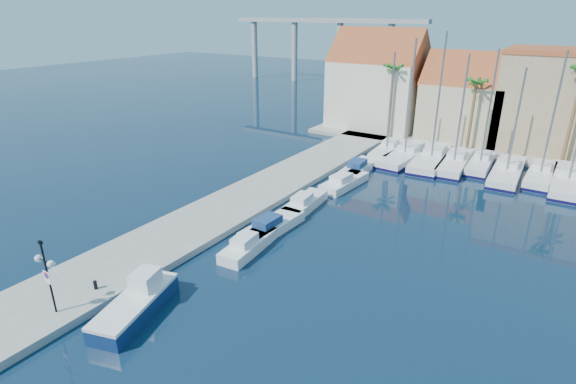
# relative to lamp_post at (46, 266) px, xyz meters

# --- Properties ---
(ground) EXTENTS (260.00, 260.00, 0.00)m
(ground) POSITION_rel_lamp_post_xyz_m (7.42, 3.23, -3.41)
(ground) COLOR #081B30
(ground) RESTS_ON ground
(quay_west) EXTENTS (6.00, 77.00, 0.50)m
(quay_west) POSITION_rel_lamp_post_xyz_m (-1.58, 16.73, -3.16)
(quay_west) COLOR gray
(quay_west) RESTS_ON ground
(shore_north) EXTENTS (54.00, 16.00, 0.50)m
(shore_north) POSITION_rel_lamp_post_xyz_m (17.42, 51.23, -3.16)
(shore_north) COLOR gray
(shore_north) RESTS_ON ground
(lamp_post) EXTENTS (1.51, 0.44, 4.43)m
(lamp_post) POSITION_rel_lamp_post_xyz_m (0.00, 0.00, 0.00)
(lamp_post) COLOR black
(lamp_post) RESTS_ON quay_west
(bollard) EXTENTS (0.21, 0.21, 0.54)m
(bollard) POSITION_rel_lamp_post_xyz_m (-0.11, 2.57, -2.64)
(bollard) COLOR black
(bollard) RESTS_ON quay_west
(fishing_boat) EXTENTS (3.59, 6.30, 2.09)m
(fishing_boat) POSITION_rel_lamp_post_xyz_m (3.27, 2.83, -2.72)
(fishing_boat) COLOR navy
(fishing_boat) RESTS_ON ground
(motorboat_west_0) EXTENTS (2.25, 5.58, 1.40)m
(motorboat_west_0) POSITION_rel_lamp_post_xyz_m (4.13, 11.89, -2.90)
(motorboat_west_0) COLOR white
(motorboat_west_0) RESTS_ON ground
(motorboat_west_1) EXTENTS (2.22, 6.20, 1.40)m
(motorboat_west_1) POSITION_rel_lamp_post_xyz_m (3.77, 15.28, -2.90)
(motorboat_west_1) COLOR white
(motorboat_west_1) RESTS_ON ground
(motorboat_west_2) EXTENTS (2.24, 5.75, 1.40)m
(motorboat_west_2) POSITION_rel_lamp_post_xyz_m (3.58, 20.52, -2.90)
(motorboat_west_2) COLOR white
(motorboat_west_2) RESTS_ON ground
(motorboat_west_3) EXTENTS (2.49, 6.37, 1.40)m
(motorboat_west_3) POSITION_rel_lamp_post_xyz_m (4.12, 27.00, -2.90)
(motorboat_west_3) COLOR white
(motorboat_west_3) RESTS_ON ground
(motorboat_west_4) EXTENTS (2.38, 6.50, 1.40)m
(motorboat_west_4) POSITION_rel_lamp_post_xyz_m (3.47, 31.83, -2.90)
(motorboat_west_4) COLOR white
(motorboat_west_4) RESTS_ON ground
(sailboat_0) EXTENTS (2.68, 8.41, 11.79)m
(sailboat_0) POSITION_rel_lamp_post_xyz_m (3.69, 39.54, -2.81)
(sailboat_0) COLOR white
(sailboat_0) RESTS_ON ground
(sailboat_1) EXTENTS (3.71, 11.29, 13.36)m
(sailboat_1) POSITION_rel_lamp_post_xyz_m (6.24, 38.93, -2.83)
(sailboat_1) COLOR white
(sailboat_1) RESTS_ON ground
(sailboat_2) EXTENTS (3.79, 11.58, 14.07)m
(sailboat_2) POSITION_rel_lamp_post_xyz_m (9.08, 39.28, -2.83)
(sailboat_2) COLOR white
(sailboat_2) RESTS_ON ground
(sailboat_3) EXTENTS (3.31, 10.01, 12.02)m
(sailboat_3) POSITION_rel_lamp_post_xyz_m (11.60, 39.03, -2.83)
(sailboat_3) COLOR white
(sailboat_3) RESTS_ON ground
(sailboat_4) EXTENTS (2.57, 8.18, 12.53)m
(sailboat_4) POSITION_rel_lamp_post_xyz_m (14.06, 40.17, -2.79)
(sailboat_4) COLOR white
(sailboat_4) RESTS_ON ground
(sailboat_5) EXTENTS (3.04, 10.22, 11.02)m
(sailboat_5) POSITION_rel_lamp_post_xyz_m (16.91, 38.86, -2.85)
(sailboat_5) COLOR white
(sailboat_5) RESTS_ON ground
(sailboat_6) EXTENTS (2.47, 8.75, 12.66)m
(sailboat_6) POSITION_rel_lamp_post_xyz_m (19.92, 39.72, -2.80)
(sailboat_6) COLOR white
(sailboat_6) RESTS_ON ground
(sailboat_7) EXTENTS (3.08, 11.02, 11.65)m
(sailboat_7) POSITION_rel_lamp_post_xyz_m (22.37, 39.35, -2.85)
(sailboat_7) COLOR white
(sailboat_7) RESTS_ON ground
(building_0) EXTENTS (12.30, 9.00, 13.50)m
(building_0) POSITION_rel_lamp_post_xyz_m (-2.58, 50.23, 3.11)
(building_0) COLOR beige
(building_0) RESTS_ON shore_north
(building_1) EXTENTS (10.30, 8.00, 11.00)m
(building_1) POSITION_rel_lamp_post_xyz_m (9.42, 50.23, 1.89)
(building_1) COLOR tan
(building_1) RESTS_ON shore_north
(building_2) EXTENTS (14.20, 10.20, 11.50)m
(building_2) POSITION_rel_lamp_post_xyz_m (20.42, 51.23, 2.85)
(building_2) COLOR #98855D
(building_2) RESTS_ON shore_north
(palm_0) EXTENTS (2.60, 2.60, 10.15)m
(palm_0) POSITION_rel_lamp_post_xyz_m (1.42, 45.23, 5.67)
(palm_0) COLOR brown
(palm_0) RESTS_ON shore_north
(palm_1) EXTENTS (2.60, 2.60, 9.15)m
(palm_1) POSITION_rel_lamp_post_xyz_m (11.42, 45.23, 4.72)
(palm_1) COLOR brown
(palm_1) RESTS_ON shore_north
(viaduct) EXTENTS (48.00, 2.20, 14.45)m
(viaduct) POSITION_rel_lamp_post_xyz_m (-31.65, 85.23, 6.84)
(viaduct) COLOR #9E9E99
(viaduct) RESTS_ON ground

